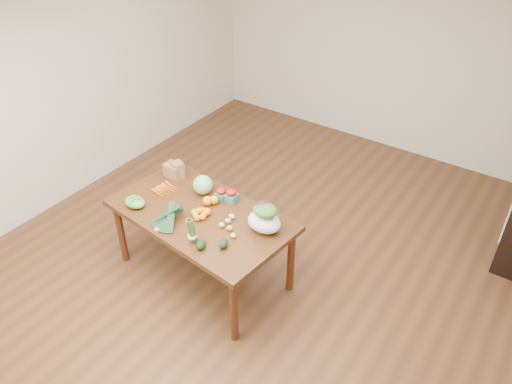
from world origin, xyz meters
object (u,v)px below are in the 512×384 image
Objects in this scene: mandarin_cluster at (200,212)px; paper_bag at (174,169)px; dining_table at (203,244)px; asparagus_bundle at (192,231)px; kale_bunch at (165,218)px; cabbage at (203,185)px; salad_bag at (264,219)px.

paper_bag is at bearing 150.90° from mandarin_cluster.
asparagus_bundle is at bearing -52.85° from dining_table.
dining_table is at bearing 71.86° from kale_bunch.
paper_bag is at bearing 132.75° from kale_bunch.
paper_bag is 0.43m from cabbage.
asparagus_bundle is 0.62m from salad_bag.
asparagus_bundle reaches higher than kale_bunch.
salad_bag reaches higher than kale_bunch.
dining_table is 9.27× the size of mandarin_cluster.
asparagus_bundle is at bearing -57.64° from cabbage.
mandarin_cluster is 0.36m from asparagus_bundle.
kale_bunch is at bearing -122.24° from mandarin_cluster.
paper_bag is at bearing 171.37° from salad_bag.
cabbage is 0.61× the size of salad_bag.
mandarin_cluster is at bearing -42.11° from dining_table.
asparagus_bundle reaches higher than dining_table.
mandarin_cluster is 0.45× the size of kale_bunch.
kale_bunch is 1.60× the size of asparagus_bundle.
cabbage reaches higher than dining_table.
salad_bag is (0.61, 0.13, 0.49)m from dining_table.
salad_bag is (0.40, 0.47, -0.01)m from asparagus_bundle.
cabbage reaches higher than mandarin_cluster.
dining_table is 4.17× the size of kale_bunch.
dining_table is at bearing -167.81° from salad_bag.
cabbage is at bearing -7.70° from paper_bag.
kale_bunch is 0.35m from asparagus_bundle.
cabbage is 0.71m from asparagus_bundle.
mandarin_cluster is (0.63, -0.35, -0.04)m from paper_bag.
kale_bunch is (0.46, -0.62, -0.00)m from paper_bag.
salad_bag is at bearing -8.63° from paper_bag.
cabbage is 1.04× the size of mandarin_cluster.
asparagus_bundle is (0.80, -0.66, 0.04)m from paper_bag.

